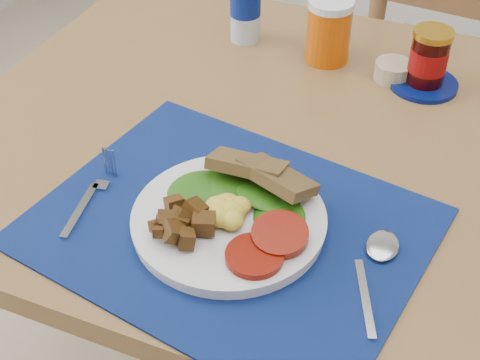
{
  "coord_description": "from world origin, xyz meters",
  "views": [
    {
      "loc": [
        0.1,
        -0.64,
        1.4
      ],
      "look_at": [
        -0.16,
        0.0,
        0.8
      ],
      "focal_mm": 50.0,
      "sensor_mm": 36.0,
      "label": 1
    }
  ],
  "objects_px": {
    "juice_glass": "(329,32)",
    "jam_on_saucer": "(428,62)",
    "chair_far": "(467,46)",
    "breakfast_plate": "(224,216)"
  },
  "relations": [
    {
      "from": "breakfast_plate",
      "to": "juice_glass",
      "type": "height_order",
      "value": "juice_glass"
    },
    {
      "from": "chair_far",
      "to": "juice_glass",
      "type": "distance_m",
      "value": 0.53
    },
    {
      "from": "chair_far",
      "to": "breakfast_plate",
      "type": "distance_m",
      "value": 0.96
    },
    {
      "from": "juice_glass",
      "to": "jam_on_saucer",
      "type": "height_order",
      "value": "juice_glass"
    },
    {
      "from": "juice_glass",
      "to": "jam_on_saucer",
      "type": "relative_size",
      "value": 0.92
    },
    {
      "from": "chair_far",
      "to": "juice_glass",
      "type": "height_order",
      "value": "chair_far"
    },
    {
      "from": "chair_far",
      "to": "jam_on_saucer",
      "type": "bearing_deg",
      "value": 89.94
    },
    {
      "from": "juice_glass",
      "to": "jam_on_saucer",
      "type": "xyz_separation_m",
      "value": [
        0.19,
        -0.02,
        -0.01
      ]
    },
    {
      "from": "breakfast_plate",
      "to": "jam_on_saucer",
      "type": "height_order",
      "value": "jam_on_saucer"
    },
    {
      "from": "breakfast_plate",
      "to": "jam_on_saucer",
      "type": "distance_m",
      "value": 0.5
    }
  ]
}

